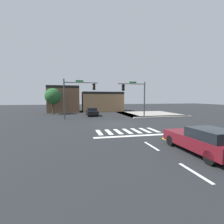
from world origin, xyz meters
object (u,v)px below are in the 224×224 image
at_px(car_black, 92,112).
at_px(car_maroon, 203,140).
at_px(traffic_signal_northwest, 77,92).
at_px(traffic_signal_northeast, 135,93).
at_px(roadside_tree, 53,96).

distance_m(car_black, car_maroon, 21.71).
distance_m(traffic_signal_northwest, car_maroon, 18.65).
xyz_separation_m(traffic_signal_northwest, car_maroon, (6.31, -17.26, -3.19)).
relative_size(traffic_signal_northeast, car_black, 1.28).
xyz_separation_m(traffic_signal_northwest, roadside_tree, (-4.28, 8.29, -0.58)).
bearing_deg(traffic_signal_northeast, traffic_signal_northwest, -5.08).
bearing_deg(traffic_signal_northeast, roadside_tree, -35.23).
distance_m(car_maroon, roadside_tree, 27.77).
distance_m(traffic_signal_northwest, roadside_tree, 9.34).
xyz_separation_m(traffic_signal_northeast, car_black, (-6.02, 4.88, -3.14)).
bearing_deg(car_black, traffic_signal_northwest, -31.28).
height_order(traffic_signal_northwest, car_maroon, traffic_signal_northwest).
relative_size(traffic_signal_northwest, car_black, 1.34).
bearing_deg(roadside_tree, car_black, -31.52).
relative_size(traffic_signal_northwest, car_maroon, 1.21).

